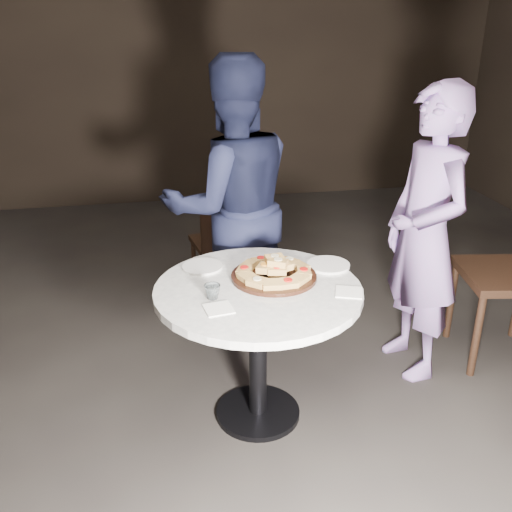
# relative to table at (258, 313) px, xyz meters

# --- Properties ---
(floor) EXTENTS (7.00, 7.00, 0.00)m
(floor) POSITION_rel_table_xyz_m (0.10, 0.08, -0.57)
(floor) COLOR black
(floor) RESTS_ON ground
(table) EXTENTS (1.23, 1.23, 0.70)m
(table) POSITION_rel_table_xyz_m (0.00, 0.00, 0.00)
(table) COLOR black
(table) RESTS_ON ground
(serving_board) EXTENTS (0.46, 0.46, 0.02)m
(serving_board) POSITION_rel_table_xyz_m (0.09, 0.08, 0.14)
(serving_board) COLOR black
(serving_board) RESTS_ON table
(focaccia_pile) EXTENTS (0.36, 0.34, 0.09)m
(focaccia_pile) POSITION_rel_table_xyz_m (0.09, 0.08, 0.18)
(focaccia_pile) COLOR #BB8D48
(focaccia_pile) RESTS_ON serving_board
(plate_left) EXTENTS (0.25, 0.25, 0.01)m
(plate_left) POSITION_rel_table_xyz_m (-0.22, 0.26, 0.14)
(plate_left) COLOR white
(plate_left) RESTS_ON table
(plate_right) EXTENTS (0.23, 0.23, 0.01)m
(plate_right) POSITION_rel_table_xyz_m (0.38, 0.16, 0.14)
(plate_right) COLOR white
(plate_right) RESTS_ON table
(water_glass) EXTENTS (0.08, 0.08, 0.07)m
(water_glass) POSITION_rel_table_xyz_m (-0.21, -0.07, 0.16)
(water_glass) COLOR silver
(water_glass) RESTS_ON table
(napkin_near) EXTENTS (0.13, 0.13, 0.01)m
(napkin_near) POSITION_rel_table_xyz_m (-0.20, -0.17, 0.13)
(napkin_near) COLOR white
(napkin_near) RESTS_ON table
(napkin_far) EXTENTS (0.15, 0.15, 0.01)m
(napkin_far) POSITION_rel_table_xyz_m (0.38, -0.13, 0.13)
(napkin_far) COLOR white
(napkin_far) RESTS_ON table
(chair_far) EXTENTS (0.42, 0.43, 0.77)m
(chair_far) POSITION_rel_table_xyz_m (0.01, 1.26, -0.12)
(chair_far) COLOR black
(chair_far) RESTS_ON ground
(diner_navy) EXTENTS (0.87, 0.72, 1.64)m
(diner_navy) POSITION_rel_table_xyz_m (0.00, 0.79, 0.25)
(diner_navy) COLOR black
(diner_navy) RESTS_ON ground
(diner_teal) EXTENTS (0.42, 0.59, 1.54)m
(diner_teal) POSITION_rel_table_xyz_m (0.92, 0.28, 0.20)
(diner_teal) COLOR #7C63A1
(diner_teal) RESTS_ON ground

